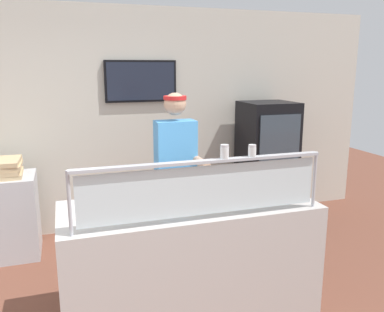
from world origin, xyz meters
TOP-DOWN VIEW (x-y plane):
  - ground_plane at (0.98, 1.00)m, footprint 12.00×12.00m
  - shop_rear_unit at (0.99, 2.50)m, footprint 6.37×0.13m
  - serving_counter at (0.98, 0.40)m, footprint 1.97×0.80m
  - sneeze_guard at (0.98, 0.06)m, footprint 1.79×0.06m
  - pizza_tray at (1.11, 0.40)m, footprint 0.42×0.42m
  - pizza_server at (1.08, 0.38)m, footprint 0.11×0.29m
  - parmesan_shaker at (1.13, 0.06)m, footprint 0.06×0.06m
  - pepper_flake_shaker at (1.34, 0.06)m, footprint 0.06×0.06m
  - worker_figure at (1.10, 1.18)m, footprint 0.41×0.50m
  - drink_fridge at (2.56, 2.05)m, footprint 0.64×0.62m
  - prep_shelf at (-0.57, 2.01)m, footprint 0.70×0.55m

SIDE VIEW (x-z plane):
  - ground_plane at x=0.98m, z-range 0.00..0.00m
  - prep_shelf at x=-0.57m, z-range 0.00..0.88m
  - serving_counter at x=0.98m, z-range 0.00..0.95m
  - drink_fridge at x=2.56m, z-range 0.00..1.57m
  - pizza_tray at x=1.11m, z-range 0.95..0.98m
  - pizza_server at x=1.08m, z-range 0.99..0.99m
  - worker_figure at x=1.10m, z-range 0.13..1.89m
  - sneeze_guard at x=0.98m, z-range 1.01..1.44m
  - shop_rear_unit at x=0.99m, z-range 0.01..2.71m
  - pepper_flake_shaker at x=1.34m, z-range 1.37..1.46m
  - parmesan_shaker at x=1.13m, z-range 1.37..1.47m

